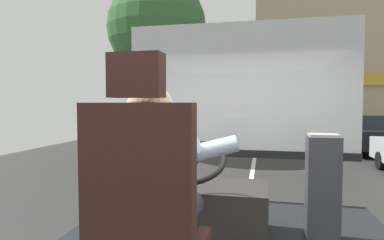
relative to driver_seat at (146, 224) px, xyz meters
The scene contains 10 objects.
ground 9.53m from the driver_seat, 88.51° to the left, with size 18.00×44.00×0.06m.
driver_seat is the anchor object (origin of this frame).
bus_driver 0.20m from the driver_seat, 90.00° to the left, with size 0.78×0.54×0.74m.
steering_console 1.25m from the driver_seat, 90.00° to the left, with size 1.10×0.97×0.79m.
fare_box 1.62m from the driver_seat, 53.41° to the left, with size 0.24×0.20×0.83m.
windshield_panel 2.32m from the driver_seat, 83.78° to the left, with size 2.50×0.08×1.48m.
street_tree 10.88m from the driver_seat, 108.15° to the left, with size 3.55×3.55×6.35m.
shop_building 19.62m from the driver_seat, 74.30° to the left, with size 10.38×4.32×7.67m.
parked_car_black 13.21m from the driver_seat, 69.57° to the left, with size 2.01×4.37×1.47m.
parked_car_charcoal 18.43m from the driver_seat, 76.89° to the left, with size 2.01×4.07×1.48m.
Camera 1 is at (0.26, -1.96, 1.91)m, focal length 30.22 mm.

